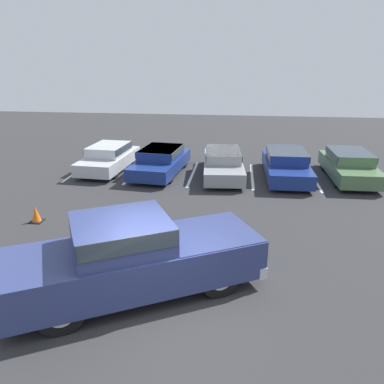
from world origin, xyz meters
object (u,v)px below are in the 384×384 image
(parked_sedan_b, at_px, (161,160))
(parked_sedan_e, at_px, (349,164))
(traffic_cone, at_px, (36,215))
(parked_sedan_a, at_px, (109,157))
(pickup_truck, at_px, (136,256))
(parked_sedan_c, at_px, (223,162))
(parked_sedan_d, at_px, (286,163))

(parked_sedan_b, distance_m, parked_sedan_e, 8.54)
(traffic_cone, bearing_deg, parked_sedan_a, 86.79)
(pickup_truck, height_order, parked_sedan_a, pickup_truck)
(parked_sedan_c, xyz_separation_m, traffic_cone, (-5.88, -6.08, -0.38))
(pickup_truck, bearing_deg, parked_sedan_a, 83.98)
(parked_sedan_b, xyz_separation_m, parked_sedan_e, (8.54, 0.22, 0.02))
(pickup_truck, distance_m, parked_sedan_a, 10.55)
(parked_sedan_c, distance_m, traffic_cone, 8.47)
(parked_sedan_d, bearing_deg, parked_sedan_e, 92.43)
(parked_sedan_d, xyz_separation_m, parked_sedan_e, (2.78, 0.15, 0.00))
(pickup_truck, height_order, parked_sedan_c, pickup_truck)
(pickup_truck, bearing_deg, parked_sedan_e, 25.28)
(parked_sedan_a, xyz_separation_m, traffic_cone, (-0.35, -6.31, -0.40))
(parked_sedan_e, bearing_deg, parked_sedan_a, -90.69)
(pickup_truck, height_order, parked_sedan_d, pickup_truck)
(parked_sedan_c, relative_size, traffic_cone, 8.93)
(pickup_truck, xyz_separation_m, traffic_cone, (-4.37, 3.44, -0.68))
(pickup_truck, relative_size, parked_sedan_e, 1.33)
(parked_sedan_d, bearing_deg, parked_sedan_b, -90.06)
(parked_sedan_d, relative_size, traffic_cone, 8.67)
(pickup_truck, xyz_separation_m, parked_sedan_c, (1.51, 9.52, -0.29))
(parked_sedan_c, xyz_separation_m, parked_sedan_d, (2.84, 0.02, 0.03))
(parked_sedan_b, bearing_deg, traffic_cone, -20.50)
(parked_sedan_e, bearing_deg, parked_sedan_b, -88.90)
(pickup_truck, distance_m, traffic_cone, 5.60)
(parked_sedan_e, distance_m, traffic_cone, 13.10)
(parked_sedan_a, bearing_deg, parked_sedan_e, 93.38)
(pickup_truck, relative_size, parked_sedan_c, 1.22)
(parked_sedan_b, height_order, traffic_cone, parked_sedan_b)
(parked_sedan_a, height_order, traffic_cone, parked_sedan_a)
(parked_sedan_b, bearing_deg, parked_sedan_d, 96.37)
(parked_sedan_a, bearing_deg, parked_sedan_b, 87.53)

